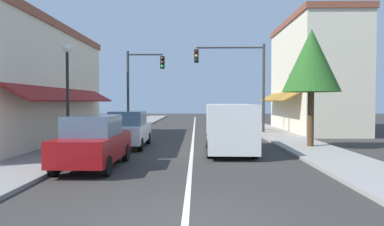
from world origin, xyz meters
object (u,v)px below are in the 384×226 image
Objects in this scene: tree_right_near at (311,61)px; street_lamp_left_near at (67,80)px; parked_car_second_left at (128,129)px; parked_car_nearest_left at (94,142)px; van_in_lane at (229,126)px; traffic_signal_mast_arm at (241,73)px; traffic_signal_left_corner at (140,79)px.

street_lamp_left_near is at bearing -169.06° from tree_right_near.
tree_right_near is (10.81, 2.09, 1.00)m from street_lamp_left_near.
parked_car_second_left is at bearing 49.06° from street_lamp_left_near.
tree_right_near is at bearing 10.94° from street_lamp_left_near.
parked_car_nearest_left is 0.73× the size of tree_right_near.
parked_car_nearest_left is 4.14m from street_lamp_left_near.
parked_car_second_left is 5.04m from van_in_lane.
street_lamp_left_near is (-2.07, -2.39, 2.26)m from parked_car_second_left.
traffic_signal_mast_arm reaches higher than traffic_signal_left_corner.
van_in_lane reaches higher than parked_car_nearest_left.
parked_car_nearest_left is 14.33m from traffic_signal_mast_arm.
traffic_signal_left_corner is at bearing 93.24° from parked_car_nearest_left.
traffic_signal_left_corner is (-0.83, 8.49, 2.97)m from parked_car_second_left.
traffic_signal_mast_arm reaches higher than van_in_lane.
traffic_signal_left_corner reaches higher than van_in_lane.
traffic_signal_left_corner is 10.97m from street_lamp_left_near.
traffic_signal_left_corner is at bearing 168.80° from traffic_signal_mast_arm.
tree_right_near is (3.98, 1.32, 3.00)m from van_in_lane.
traffic_signal_mast_arm is 1.33× the size of street_lamp_left_near.
parked_car_nearest_left is at bearing -142.35° from van_in_lane.
traffic_signal_left_corner is 1.04× the size of tree_right_near.
traffic_signal_left_corner is 12.99m from tree_right_near.
tree_right_near is at bearing -71.93° from traffic_signal_mast_arm.
parked_car_second_left is 9.33m from tree_right_near.
van_in_lane is 11.86m from traffic_signal_left_corner.
parked_car_second_left is 3.89m from street_lamp_left_near.
tree_right_near is at bearing 19.33° from van_in_lane.
parked_car_nearest_left is 0.79× the size of van_in_lane.
street_lamp_left_near is 0.82× the size of tree_right_near.
traffic_signal_left_corner is at bearing 137.41° from tree_right_near.
street_lamp_left_near is (-1.25, -10.88, -0.71)m from traffic_signal_left_corner.
parked_car_second_left is at bearing 178.05° from tree_right_near.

